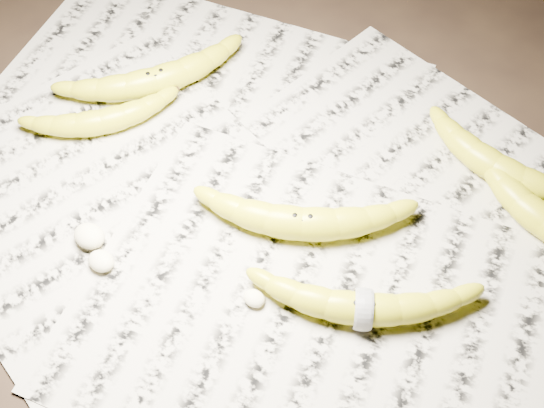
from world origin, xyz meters
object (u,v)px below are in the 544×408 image
Objects in this scene: banana_left_a at (155,79)px; banana_center at (302,222)px; banana_left_b at (101,120)px; banana_taped at (363,308)px; banana_upper_b at (496,165)px.

banana_left_a is 0.30m from banana_center.
banana_left_b is 0.41m from banana_taped.
banana_center reaches higher than banana_upper_b.
banana_left_a is at bearing 134.59° from banana_center.
banana_taped is at bearing -55.66° from banana_left_b.
banana_left_a is at bearing 32.30° from banana_left_b.
banana_left_b is 0.30m from banana_center.
banana_left_a is 1.20× the size of banana_upper_b.
banana_center reaches higher than banana_taped.
banana_taped is 0.26m from banana_upper_b.
banana_upper_b is at bearing 24.26° from banana_center.
banana_left_b is at bearing -153.67° from banana_left_a.
banana_left_b is at bearing 152.73° from banana_center.
banana_left_a is 1.02× the size of banana_center.
banana_center is at bearing -71.58° from banana_left_a.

